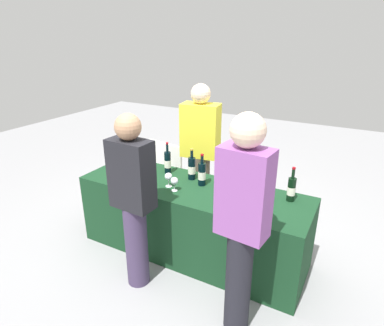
{
  "coord_description": "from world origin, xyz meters",
  "views": [
    {
      "loc": [
        1.39,
        -2.52,
        2.12
      ],
      "look_at": [
        0.0,
        0.0,
        0.99
      ],
      "focal_mm": 30.88,
      "sensor_mm": 36.0,
      "label": 1
    }
  ],
  "objects_px": {
    "wine_bottle_0": "(127,158)",
    "wine_glass_2": "(174,181)",
    "guest_1": "(242,221)",
    "wine_bottle_5": "(253,187)",
    "wine_bottle_3": "(202,174)",
    "wine_bottle_6": "(291,189)",
    "server_pouring": "(200,150)",
    "guest_0": "(133,198)",
    "wine_glass_1": "(168,177)",
    "menu_board": "(165,170)",
    "wine_bottle_2": "(192,168)",
    "wine_bottle_4": "(231,179)",
    "wine_glass_0": "(119,171)",
    "wine_bottle_1": "(168,162)"
  },
  "relations": [
    {
      "from": "wine_bottle_6",
      "to": "wine_glass_2",
      "type": "bearing_deg",
      "value": -161.81
    },
    {
      "from": "wine_bottle_4",
      "to": "wine_glass_1",
      "type": "bearing_deg",
      "value": -161.49
    },
    {
      "from": "wine_bottle_6",
      "to": "wine_glass_1",
      "type": "height_order",
      "value": "wine_bottle_6"
    },
    {
      "from": "server_pouring",
      "to": "wine_glass_1",
      "type": "bearing_deg",
      "value": 85.33
    },
    {
      "from": "wine_bottle_2",
      "to": "guest_1",
      "type": "distance_m",
      "value": 1.19
    },
    {
      "from": "wine_bottle_1",
      "to": "wine_bottle_4",
      "type": "bearing_deg",
      "value": -6.97
    },
    {
      "from": "wine_bottle_2",
      "to": "wine_glass_2",
      "type": "height_order",
      "value": "wine_bottle_2"
    },
    {
      "from": "wine_bottle_2",
      "to": "wine_bottle_6",
      "type": "distance_m",
      "value": 0.99
    },
    {
      "from": "wine_bottle_2",
      "to": "wine_bottle_5",
      "type": "xyz_separation_m",
      "value": [
        0.68,
        -0.1,
        -0.01
      ]
    },
    {
      "from": "wine_bottle_5",
      "to": "guest_0",
      "type": "xyz_separation_m",
      "value": [
        -0.8,
        -0.69,
        0.01
      ]
    },
    {
      "from": "wine_glass_2",
      "to": "guest_0",
      "type": "xyz_separation_m",
      "value": [
        -0.11,
        -0.48,
        0.02
      ]
    },
    {
      "from": "wine_bottle_0",
      "to": "wine_bottle_6",
      "type": "relative_size",
      "value": 1.05
    },
    {
      "from": "wine_glass_1",
      "to": "guest_0",
      "type": "xyz_separation_m",
      "value": [
        -0.01,
        -0.53,
        0.02
      ]
    },
    {
      "from": "guest_1",
      "to": "wine_bottle_4",
      "type": "bearing_deg",
      "value": 123.44
    },
    {
      "from": "guest_0",
      "to": "wine_bottle_0",
      "type": "bearing_deg",
      "value": 135.01
    },
    {
      "from": "wine_glass_1",
      "to": "server_pouring",
      "type": "height_order",
      "value": "server_pouring"
    },
    {
      "from": "wine_bottle_3",
      "to": "wine_glass_2",
      "type": "height_order",
      "value": "wine_bottle_3"
    },
    {
      "from": "wine_bottle_1",
      "to": "wine_glass_2",
      "type": "height_order",
      "value": "wine_bottle_1"
    },
    {
      "from": "guest_1",
      "to": "wine_bottle_2",
      "type": "bearing_deg",
      "value": 141.38
    },
    {
      "from": "wine_bottle_0",
      "to": "wine_bottle_4",
      "type": "relative_size",
      "value": 0.99
    },
    {
      "from": "guest_1",
      "to": "wine_bottle_0",
      "type": "bearing_deg",
      "value": 160.87
    },
    {
      "from": "wine_bottle_0",
      "to": "wine_glass_2",
      "type": "bearing_deg",
      "value": -17.25
    },
    {
      "from": "wine_glass_1",
      "to": "wine_bottle_3",
      "type": "bearing_deg",
      "value": 35.34
    },
    {
      "from": "wine_bottle_6",
      "to": "wine_glass_0",
      "type": "height_order",
      "value": "wine_bottle_6"
    },
    {
      "from": "wine_bottle_3",
      "to": "wine_bottle_4",
      "type": "xyz_separation_m",
      "value": [
        0.3,
        0.0,
        0.0
      ]
    },
    {
      "from": "wine_glass_1",
      "to": "server_pouring",
      "type": "xyz_separation_m",
      "value": [
        -0.05,
        0.76,
        0.03
      ]
    },
    {
      "from": "wine_bottle_4",
      "to": "wine_bottle_5",
      "type": "relative_size",
      "value": 1.15
    },
    {
      "from": "wine_bottle_5",
      "to": "wine_bottle_3",
      "type": "bearing_deg",
      "value": 177.3
    },
    {
      "from": "guest_0",
      "to": "menu_board",
      "type": "relative_size",
      "value": 2.04
    },
    {
      "from": "guest_0",
      "to": "wine_bottle_1",
      "type": "bearing_deg",
      "value": 105.47
    },
    {
      "from": "wine_bottle_3",
      "to": "wine_bottle_4",
      "type": "bearing_deg",
      "value": 0.14
    },
    {
      "from": "server_pouring",
      "to": "guest_1",
      "type": "height_order",
      "value": "guest_1"
    },
    {
      "from": "wine_glass_0",
      "to": "wine_glass_1",
      "type": "xyz_separation_m",
      "value": [
        0.52,
        0.1,
        0.01
      ]
    },
    {
      "from": "guest_0",
      "to": "menu_board",
      "type": "bearing_deg",
      "value": 117.65
    },
    {
      "from": "wine_bottle_5",
      "to": "guest_0",
      "type": "relative_size",
      "value": 0.19
    },
    {
      "from": "wine_glass_1",
      "to": "server_pouring",
      "type": "distance_m",
      "value": 0.76
    },
    {
      "from": "wine_bottle_3",
      "to": "wine_bottle_5",
      "type": "bearing_deg",
      "value": -2.7
    },
    {
      "from": "wine_bottle_0",
      "to": "guest_0",
      "type": "relative_size",
      "value": 0.21
    },
    {
      "from": "server_pouring",
      "to": "guest_0",
      "type": "bearing_deg",
      "value": 83.42
    },
    {
      "from": "wine_bottle_2",
      "to": "wine_glass_1",
      "type": "xyz_separation_m",
      "value": [
        -0.11,
        -0.26,
        -0.02
      ]
    },
    {
      "from": "wine_glass_2",
      "to": "menu_board",
      "type": "height_order",
      "value": "wine_glass_2"
    },
    {
      "from": "wine_bottle_4",
      "to": "wine_glass_1",
      "type": "distance_m",
      "value": 0.59
    },
    {
      "from": "wine_bottle_1",
      "to": "wine_bottle_5",
      "type": "height_order",
      "value": "wine_bottle_1"
    },
    {
      "from": "menu_board",
      "to": "wine_bottle_3",
      "type": "bearing_deg",
      "value": -30.06
    },
    {
      "from": "wine_bottle_1",
      "to": "menu_board",
      "type": "xyz_separation_m",
      "value": [
        -0.55,
        0.77,
        -0.48
      ]
    },
    {
      "from": "server_pouring",
      "to": "guest_1",
      "type": "xyz_separation_m",
      "value": [
        1.01,
        -1.32,
        0.07
      ]
    },
    {
      "from": "wine_glass_2",
      "to": "guest_1",
      "type": "bearing_deg",
      "value": -30.94
    },
    {
      "from": "wine_bottle_3",
      "to": "wine_bottle_6",
      "type": "bearing_deg",
      "value": 6.16
    },
    {
      "from": "guest_0",
      "to": "wine_bottle_2",
      "type": "bearing_deg",
      "value": 84.42
    },
    {
      "from": "wine_bottle_5",
      "to": "wine_glass_2",
      "type": "xyz_separation_m",
      "value": [
        -0.69,
        -0.21,
        -0.01
      ]
    }
  ]
}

